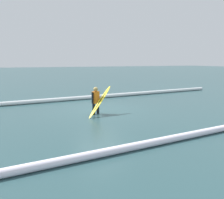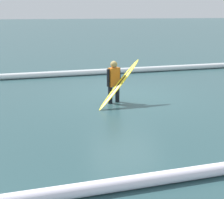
# 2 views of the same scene
# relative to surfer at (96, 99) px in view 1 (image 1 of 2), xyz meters

# --- Properties ---
(ground_plane) EXTENTS (182.56, 182.56, 0.00)m
(ground_plane) POSITION_rel_surfer_xyz_m (-0.57, -0.78, -0.75)
(ground_plane) COLOR #2B4C50
(surfer) EXTENTS (0.49, 0.35, 1.36)m
(surfer) POSITION_rel_surfer_xyz_m (0.00, 0.00, 0.00)
(surfer) COLOR black
(surfer) RESTS_ON ground_plane
(surfboard) EXTENTS (1.57, 1.06, 1.39)m
(surfboard) POSITION_rel_surfer_xyz_m (-0.12, 0.28, -0.07)
(surfboard) COLOR yellow
(surfboard) RESTS_ON ground_plane
(wave_crest_foreground) EXTENTS (22.83, 1.66, 0.26)m
(wave_crest_foreground) POSITION_rel_surfer_xyz_m (-0.83, -4.55, -0.62)
(wave_crest_foreground) COLOR white
(wave_crest_foreground) RESTS_ON ground_plane
(wave_crest_midground) EXTENTS (19.38, 1.54, 0.24)m
(wave_crest_midground) POSITION_rel_surfer_xyz_m (0.96, 4.94, -0.63)
(wave_crest_midground) COLOR white
(wave_crest_midground) RESTS_ON ground_plane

